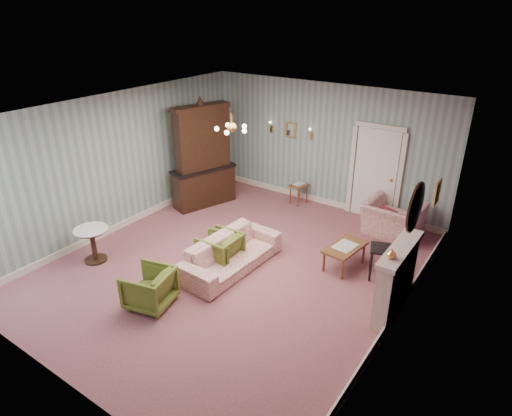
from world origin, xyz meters
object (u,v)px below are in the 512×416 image
Objects in this scene: olive_chair_c at (220,248)px; olive_chair_b at (218,249)px; sofa_chintz at (231,248)px; dresser at (202,154)px; side_table_black at (381,263)px; olive_chair_a at (149,286)px; coffee_table at (344,256)px; pedestal_table at (93,245)px; wingback_chair at (393,214)px; fireplace at (396,279)px.

olive_chair_b is at bearing -51.65° from olive_chair_c.
dresser reaches higher than sofa_chintz.
olive_chair_b is 1.07× the size of side_table_black.
olive_chair_c reaches higher than side_table_black.
olive_chair_a is 1.01× the size of olive_chair_c.
sofa_chintz is at bearing -144.56° from coffee_table.
sofa_chintz is 3.41× the size of side_table_black.
side_table_black is at bearing 28.35° from pedestal_table.
coffee_table is 1.28× the size of pedestal_table.
side_table_black is at bearing 122.03° from olive_chair_a.
olive_chair_a is 4.12m from dresser.
olive_chair_c reaches higher than pedestal_table.
sofa_chintz is at bearing -152.31° from side_table_black.
side_table_black is (4.67, -0.67, -0.98)m from dresser.
sofa_chintz is 1.85× the size of wingback_chair.
pedestal_table is at bearing -71.49° from dresser.
olive_chair_a is at bearing -10.60° from pedestal_table.
olive_chair_b is at bearing 54.66° from wingback_chair.
olive_chair_c is at bearing 160.33° from olive_chair_a.
olive_chair_b is 0.30m from sofa_chintz.
olive_chair_c is 2.31m from coffee_table.
side_table_black is (2.79, 2.88, -0.05)m from olive_chair_a.
dresser is 4.20m from coffee_table.
wingback_chair is at bearing 141.00° from olive_chair_c.
olive_chair_a is 0.28× the size of dresser.
wingback_chair is at bearing 31.85° from dresser.
olive_chair_b is 0.31× the size of sofa_chintz.
sofa_chintz is 3.08× the size of pedestal_table.
olive_chair_b is at bearing -170.37° from fireplace.
wingback_chair reaches higher than olive_chair_a.
wingback_chair is at bearing -32.26° from sofa_chintz.
coffee_table is (1.70, 1.21, -0.19)m from sofa_chintz.
olive_chair_a is 3.55m from coffee_table.
sofa_chintz is 3.11m from dresser.
olive_chair_a reaches higher than pedestal_table.
pedestal_table is at bearing -148.13° from coffee_table.
dresser is at bearing 89.88° from pedestal_table.
olive_chair_a is 0.62× the size of wingback_chair.
dresser reaches higher than coffee_table.
olive_chair_a is at bearing -43.41° from dresser.
pedestal_table is at bearing 121.24° from sofa_chintz.
olive_chair_b is 0.47× the size of fireplace.
coffee_table is at bearing 120.76° from olive_chair_c.
dresser is at bearing 52.34° from sofa_chintz.
olive_chair_c reaches higher than coffee_table.
olive_chair_c is 1.14× the size of side_table_black.
wingback_chair is at bearing 109.53° from fireplace.
dresser is at bearing -135.00° from olive_chair_c.
dresser is 2.92× the size of coffee_table.
dresser is (-2.29, 1.92, 0.87)m from sofa_chintz.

